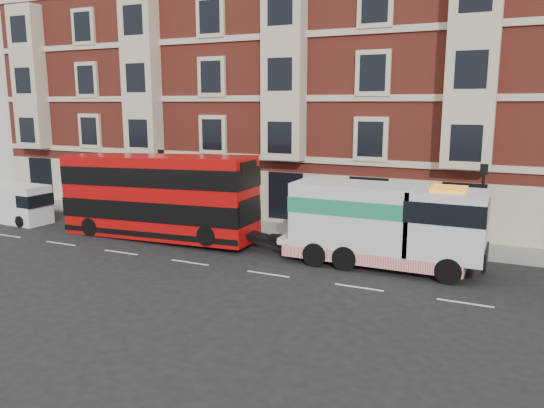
{
  "coord_description": "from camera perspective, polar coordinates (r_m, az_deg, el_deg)",
  "views": [
    {
      "loc": [
        13.28,
        -19.71,
        7.24
      ],
      "look_at": [
        2.33,
        4.0,
        2.24
      ],
      "focal_mm": 35.0,
      "sensor_mm": 36.0,
      "label": 1
    }
  ],
  "objects": [
    {
      "name": "tow_truck",
      "position": [
        23.95,
        11.56,
        -2.11
      ],
      "size": [
        8.9,
        2.63,
        3.71
      ],
      "color": "silver",
      "rests_on": "ground"
    },
    {
      "name": "lamp_post_east",
      "position": [
        26.34,
        21.61,
        0.08
      ],
      "size": [
        0.35,
        0.15,
        4.35
      ],
      "color": "black",
      "rests_on": "sidewalk"
    },
    {
      "name": "pedestrian",
      "position": [
        40.11,
        -20.84,
        1.12
      ],
      "size": [
        0.63,
        0.44,
        1.63
      ],
      "primitive_type": "imported",
      "rotation": [
        0.0,
        0.0,
        0.08
      ],
      "color": "black",
      "rests_on": "sidewalk"
    },
    {
      "name": "sidewalk",
      "position": [
        31.11,
        -1.19,
        -2.49
      ],
      "size": [
        90.0,
        3.0,
        0.15
      ],
      "primitive_type": "cube",
      "color": "slate",
      "rests_on": "ground"
    },
    {
      "name": "lamp_post_west",
      "position": [
        32.62,
        -11.76,
        2.56
      ],
      "size": [
        0.35,
        0.15,
        4.35
      ],
      "color": "black",
      "rests_on": "sidewalk"
    },
    {
      "name": "double_decker_bus",
      "position": [
        29.0,
        -12.24,
        0.94
      ],
      "size": [
        11.12,
        2.55,
        4.5
      ],
      "color": "#B20A09",
      "rests_on": "ground"
    },
    {
      "name": "box_van",
      "position": [
        36.17,
        -25.85,
        0.05
      ],
      "size": [
        4.61,
        2.13,
        2.35
      ],
      "rotation": [
        0.0,
        0.0,
        -0.05
      ],
      "color": "silver",
      "rests_on": "ground"
    },
    {
      "name": "victorian_terrace",
      "position": [
        37.1,
        4.73,
        15.16
      ],
      "size": [
        45.0,
        12.0,
        20.4
      ],
      "color": "maroon",
      "rests_on": "ground"
    },
    {
      "name": "ground",
      "position": [
        24.84,
        -8.84,
        -6.24
      ],
      "size": [
        120.0,
        120.0,
        0.0
      ],
      "primitive_type": "plane",
      "color": "black",
      "rests_on": "ground"
    }
  ]
}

